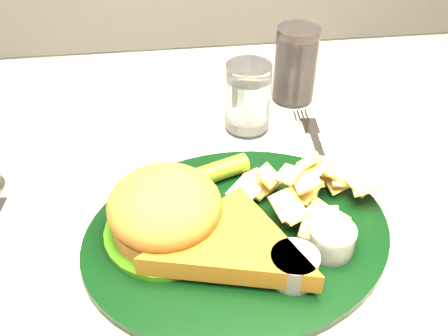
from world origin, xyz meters
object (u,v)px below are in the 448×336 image
at_px(dinner_plate, 238,212).
at_px(cola_glass, 295,65).
at_px(water_glass, 248,98).
at_px(fork_napkin, 321,159).

height_order(dinner_plate, cola_glass, cola_glass).
bearing_deg(dinner_plate, water_glass, 67.36).
bearing_deg(fork_napkin, water_glass, 136.28).
height_order(cola_glass, fork_napkin, cola_glass).
xyz_separation_m(dinner_plate, water_glass, (0.05, 0.22, 0.01)).
bearing_deg(cola_glass, fork_napkin, -90.43).
height_order(dinner_plate, fork_napkin, dinner_plate).
relative_size(dinner_plate, cola_glass, 2.92).
height_order(water_glass, cola_glass, cola_glass).
xyz_separation_m(dinner_plate, fork_napkin, (0.13, 0.12, -0.03)).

